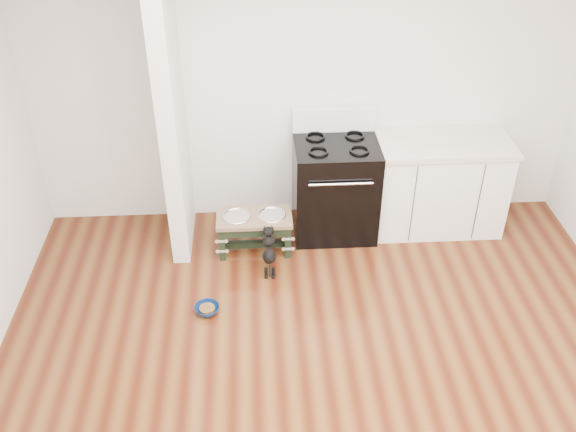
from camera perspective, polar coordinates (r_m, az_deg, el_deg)
name	(u,v)px	position (r m, az deg, el deg)	size (l,w,h in m)	color
ground	(333,410)	(4.66, 4.05, -16.80)	(5.00, 5.00, 0.00)	#42180B
room_shell	(345,218)	(3.55, 5.10, -0.22)	(5.00, 5.00, 5.00)	silver
partition_wall	(171,107)	(5.52, -10.40, 9.53)	(0.15, 0.80, 2.70)	silver
oven_range	(335,186)	(5.99, 4.19, 2.65)	(0.76, 0.69, 1.14)	black
cabinet_run	(438,184)	(6.21, 13.17, 2.77)	(1.24, 0.64, 0.91)	white
dog_feeder	(254,226)	(5.82, -3.00, -0.90)	(0.68, 0.36, 0.39)	black
puppy	(269,250)	(5.59, -1.70, -3.03)	(0.12, 0.35, 0.41)	black
floor_bowl	(207,309)	(5.34, -7.20, -8.22)	(0.26, 0.26, 0.06)	navy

